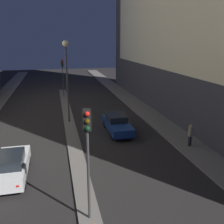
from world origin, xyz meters
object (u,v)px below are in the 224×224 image
traffic_light_mid (62,70)px  street_lamp (66,65)px  car_left_lane (11,166)px  pedestrian_on_right_sidewalk (190,135)px  car_right_lane (117,124)px  traffic_light_near (88,142)px

traffic_light_mid → street_lamp: bearing=-90.0°
car_left_lane → pedestrian_on_right_sidewalk: size_ratio=2.67×
car_left_lane → pedestrian_on_right_sidewalk: 12.37m
car_left_lane → car_right_lane: bearing=37.4°
car_right_lane → pedestrian_on_right_sidewalk: bearing=-45.0°
car_left_lane → car_right_lane: (7.83, 5.98, -0.03)m
car_right_lane → street_lamp: bearing=138.0°
car_left_lane → street_lamp: bearing=67.6°
car_left_lane → pedestrian_on_right_sidewalk: (12.27, 1.54, 0.24)m
street_lamp → car_left_lane: street_lamp is taller
street_lamp → pedestrian_on_right_sidewalk: 12.41m
car_right_lane → traffic_light_mid: bearing=104.6°
traffic_light_near → pedestrian_on_right_sidewalk: 10.69m
traffic_light_near → car_left_lane: 6.70m
traffic_light_mid → car_left_lane: bearing=-100.6°
traffic_light_near → car_right_lane: size_ratio=1.05×
street_lamp → pedestrian_on_right_sidewalk: size_ratio=4.55×
traffic_light_mid → street_lamp: street_lamp is taller
street_lamp → car_right_lane: (3.91, -3.53, -4.82)m
traffic_light_mid → car_left_lane: 21.54m
street_lamp → pedestrian_on_right_sidewalk: (8.36, -7.96, -4.54)m
car_left_lane → traffic_light_mid: bearing=79.4°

